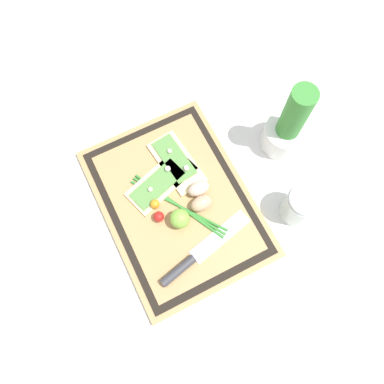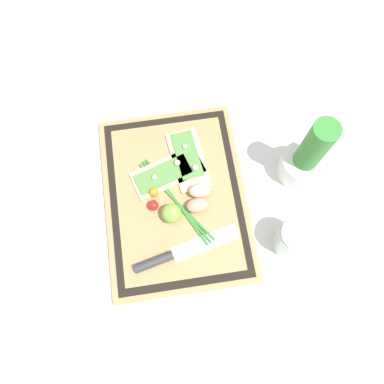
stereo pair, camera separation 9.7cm
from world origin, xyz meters
The scene contains 13 objects.
ground_plane centered at (0.00, 0.00, 0.00)m, with size 6.00×6.00×0.00m, color silver.
cutting_board centered at (0.00, 0.00, 0.01)m, with size 0.50×0.37×0.02m.
pizza_slice_near centered at (-0.07, -0.01, 0.02)m, with size 0.14×0.21×0.02m.
pizza_slice_far centered at (-0.10, 0.05, 0.02)m, with size 0.19×0.11×0.02m.
knife centered at (0.16, -0.03, 0.03)m, with size 0.09×0.27×0.02m.
egg_brown centered at (0.04, 0.05, 0.04)m, with size 0.04×0.06×0.04m, color tan.
egg_pink centered at (0.00, 0.07, 0.04)m, with size 0.04×0.06×0.04m, color beige.
lime centered at (0.05, -0.01, 0.04)m, with size 0.05×0.05×0.05m, color #7FB742.
cherry_tomato_red centered at (0.02, -0.06, 0.03)m, with size 0.03×0.03×0.03m, color red.
cherry_tomato_yellow centered at (-0.02, -0.05, 0.03)m, with size 0.03×0.03×0.03m, color orange.
scallion_bunch centered at (0.01, 0.00, 0.02)m, with size 0.26×0.17×0.01m.
herb_pot centered at (-0.03, 0.34, 0.09)m, with size 0.12×0.12×0.25m.
sauce_jar centered at (0.16, 0.27, 0.05)m, with size 0.09×0.09×0.11m.
Camera 1 is at (0.27, -0.09, 0.96)m, focal length 35.00 mm.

